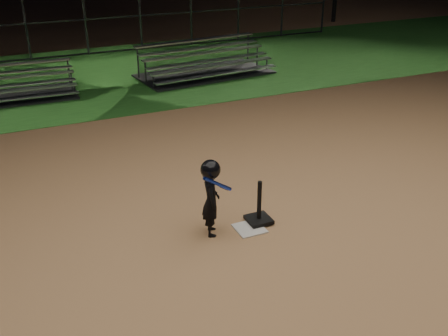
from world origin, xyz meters
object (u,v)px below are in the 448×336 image
(bleacher_right, at_px, (205,69))
(batting_tee, at_px, (259,214))
(home_plate, at_px, (250,228))
(child_batter, at_px, (211,196))
(bleacher_left, at_px, (11,93))

(bleacher_right, bearing_deg, batting_tee, -112.81)
(home_plate, height_order, batting_tee, batting_tee)
(bleacher_right, bearing_deg, child_batter, -117.80)
(batting_tee, xyz_separation_m, bleacher_left, (-3.19, 8.55, 0.02))
(home_plate, relative_size, bleacher_right, 0.10)
(batting_tee, bearing_deg, child_batter, 178.56)
(bleacher_right, bearing_deg, home_plate, -113.96)
(batting_tee, xyz_separation_m, bleacher_right, (2.58, 8.59, 0.06))
(child_batter, bearing_deg, bleacher_right, -5.30)
(home_plate, distance_m, child_batter, 0.90)
(batting_tee, bearing_deg, home_plate, -151.05)
(bleacher_left, height_order, bleacher_right, bleacher_right)
(home_plate, distance_m, bleacher_left, 9.17)
(batting_tee, bearing_deg, bleacher_left, 110.46)
(batting_tee, relative_size, bleacher_right, 0.17)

